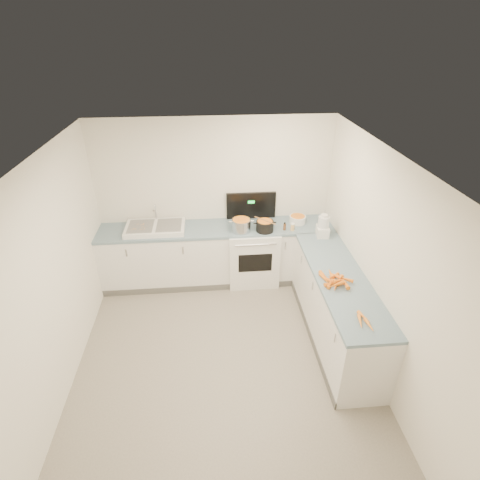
{
  "coord_description": "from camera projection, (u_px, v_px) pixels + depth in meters",
  "views": [
    {
      "loc": [
        -0.09,
        -3.25,
        3.57
      ],
      "look_at": [
        0.3,
        1.1,
        1.05
      ],
      "focal_mm": 28.0,
      "sensor_mm": 36.0,
      "label": 1
    }
  ],
  "objects": [
    {
      "name": "steel_pot",
      "position": [
        241.0,
        226.0,
        5.45
      ],
      "size": [
        0.33,
        0.33,
        0.21
      ],
      "primitive_type": "cylinder",
      "rotation": [
        0.0,
        0.0,
        0.19
      ],
      "color": "silver",
      "rests_on": "stove"
    },
    {
      "name": "extract_bottle",
      "position": [
        285.0,
        227.0,
        5.5
      ],
      "size": [
        0.04,
        0.04,
        0.1
      ],
      "primitive_type": "cylinder",
      "color": "#593319",
      "rests_on": "counter_back"
    },
    {
      "name": "counter_back",
      "position": [
        217.0,
        254.0,
        5.82
      ],
      "size": [
        3.5,
        0.62,
        0.94
      ],
      "color": "white",
      "rests_on": "ground"
    },
    {
      "name": "counter_right",
      "position": [
        336.0,
        307.0,
        4.73
      ],
      "size": [
        0.62,
        2.2,
        0.94
      ],
      "color": "white",
      "rests_on": "ground"
    },
    {
      "name": "wooden_spoon",
      "position": [
        265.0,
        220.0,
        5.41
      ],
      "size": [
        0.27,
        0.29,
        0.02
      ],
      "primitive_type": "cylinder",
      "rotation": [
        1.57,
        0.0,
        0.76
      ],
      "color": "#AD7A47",
      "rests_on": "black_pot"
    },
    {
      "name": "mixing_bowl",
      "position": [
        297.0,
        219.0,
        5.69
      ],
      "size": [
        0.33,
        0.33,
        0.11
      ],
      "primitive_type": "cylinder",
      "rotation": [
        0.0,
        0.0,
        -0.42
      ],
      "color": "white",
      "rests_on": "counter_back"
    },
    {
      "name": "ceiling",
      "position": [
        218.0,
        162.0,
        3.34
      ],
      "size": [
        3.5,
        4.0,
        0.0
      ],
      "primitive_type": null,
      "rotation": [
        3.14,
        0.0,
        0.0
      ],
      "color": "white",
      "rests_on": "ground"
    },
    {
      "name": "peelings",
      "position": [
        141.0,
        226.0,
        5.45
      ],
      "size": [
        0.24,
        0.26,
        0.01
      ],
      "color": "tan",
      "rests_on": "sink"
    },
    {
      "name": "wall_right",
      "position": [
        380.0,
        268.0,
        4.11
      ],
      "size": [
        0.0,
        4.0,
        2.5
      ],
      "primitive_type": null,
      "rotation": [
        1.57,
        0.0,
        -1.57
      ],
      "color": "white",
      "rests_on": "ground"
    },
    {
      "name": "spice_jar",
      "position": [
        293.0,
        227.0,
        5.49
      ],
      "size": [
        0.06,
        0.06,
        0.1
      ],
      "primitive_type": "cylinder",
      "color": "#E5B266",
      "rests_on": "counter_back"
    },
    {
      "name": "food_processor",
      "position": [
        323.0,
        227.0,
        5.29
      ],
      "size": [
        0.19,
        0.22,
        0.34
      ],
      "color": "white",
      "rests_on": "counter_right"
    },
    {
      "name": "wall_left",
      "position": [
        51.0,
        285.0,
        3.83
      ],
      "size": [
        0.0,
        4.0,
        2.5
      ],
      "primitive_type": null,
      "rotation": [
        1.57,
        0.0,
        1.57
      ],
      "color": "white",
      "rests_on": "ground"
    },
    {
      "name": "wall_front",
      "position": [
        237.0,
        470.0,
        2.24
      ],
      "size": [
        3.5,
        0.0,
        2.5
      ],
      "primitive_type": null,
      "rotation": [
        -1.57,
        0.0,
        0.0
      ],
      "color": "white",
      "rests_on": "ground"
    },
    {
      "name": "stove",
      "position": [
        253.0,
        253.0,
        5.85
      ],
      "size": [
        0.76,
        0.65,
        1.36
      ],
      "color": "white",
      "rests_on": "ground"
    },
    {
      "name": "peeled_carrots",
      "position": [
        364.0,
        321.0,
        3.79
      ],
      "size": [
        0.15,
        0.3,
        0.04
      ],
      "color": "orange",
      "rests_on": "counter_right"
    },
    {
      "name": "floor",
      "position": [
        224.0,
        360.0,
        4.59
      ],
      "size": [
        3.5,
        4.0,
        0.0
      ],
      "primitive_type": null,
      "color": "gray",
      "rests_on": "ground"
    },
    {
      "name": "carrot_pile",
      "position": [
        335.0,
        280.0,
        4.37
      ],
      "size": [
        0.36,
        0.4,
        0.09
      ],
      "color": "orange",
      "rests_on": "counter_right"
    },
    {
      "name": "wall_back",
      "position": [
        215.0,
        200.0,
        5.69
      ],
      "size": [
        3.5,
        0.0,
        2.5
      ],
      "primitive_type": null,
      "rotation": [
        1.57,
        0.0,
        0.0
      ],
      "color": "white",
      "rests_on": "ground"
    },
    {
      "name": "black_pot",
      "position": [
        265.0,
        227.0,
        5.46
      ],
      "size": [
        0.31,
        0.31,
        0.18
      ],
      "primitive_type": "cylinder",
      "rotation": [
        0.0,
        0.0,
        -0.28
      ],
      "color": "black",
      "rests_on": "stove"
    },
    {
      "name": "sink",
      "position": [
        155.0,
        228.0,
        5.5
      ],
      "size": [
        0.86,
        0.52,
        0.31
      ],
      "color": "white",
      "rests_on": "counter_back"
    }
  ]
}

